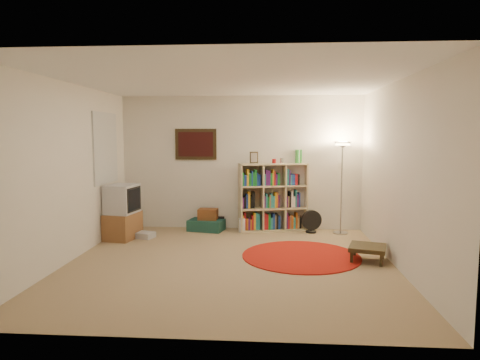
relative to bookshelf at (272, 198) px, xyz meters
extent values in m
cube|color=#9C7F5B|center=(-0.59, -2.14, -0.62)|extent=(4.50, 4.50, 0.02)
cube|color=white|center=(-0.59, -2.14, 1.90)|extent=(4.50, 4.50, 0.02)
cube|color=silver|center=(-0.59, 0.12, 0.64)|extent=(4.50, 0.02, 2.50)
cube|color=silver|center=(-0.59, -4.40, 0.64)|extent=(4.50, 0.02, 2.50)
cube|color=silver|center=(-2.85, -2.14, 0.64)|extent=(0.02, 4.50, 2.50)
cube|color=silver|center=(1.67, -2.14, 0.64)|extent=(0.02, 4.50, 2.50)
cube|color=black|center=(-1.44, 0.09, 0.99)|extent=(0.78, 0.04, 0.58)
cube|color=#410E0D|center=(-1.44, 0.07, 0.99)|extent=(0.66, 0.01, 0.46)
cube|color=white|center=(-2.82, -0.84, 0.94)|extent=(0.03, 1.00, 1.20)
cube|color=beige|center=(1.26, 0.10, 0.59)|extent=(0.08, 0.01, 0.12)
cube|color=#CBB687|center=(0.02, 0.00, -0.59)|extent=(1.30, 0.63, 0.03)
cube|color=#CBB687|center=(0.02, 0.00, 0.63)|extent=(1.30, 0.63, 0.03)
cube|color=#CBB687|center=(-0.58, -0.14, 0.02)|extent=(0.11, 0.35, 1.25)
cube|color=#CBB687|center=(0.62, 0.13, 0.02)|extent=(0.11, 0.35, 1.25)
cube|color=#CBB687|center=(-0.02, 0.16, 0.02)|extent=(1.23, 0.30, 1.25)
cube|color=#CBB687|center=(-0.18, -0.05, 0.02)|extent=(0.10, 0.34, 1.20)
cube|color=#CBB687|center=(0.22, 0.04, 0.02)|extent=(0.10, 0.34, 1.20)
cube|color=#CBB687|center=(0.02, 0.00, -0.19)|extent=(1.25, 0.60, 0.03)
cube|color=#CBB687|center=(0.02, 0.00, 0.23)|extent=(1.25, 0.60, 0.03)
cube|color=gold|center=(-0.54, -0.17, -0.44)|extent=(0.07, 0.15, 0.27)
cube|color=#B21920|center=(-0.50, -0.16, -0.42)|extent=(0.07, 0.15, 0.32)
cube|color=#CC5D19|center=(-0.46, -0.15, -0.47)|extent=(0.07, 0.15, 0.22)
cube|color=#481966|center=(-0.42, -0.14, -0.47)|extent=(0.06, 0.15, 0.22)
cube|color=#CC5D19|center=(-0.39, -0.13, -0.48)|extent=(0.06, 0.15, 0.20)
cube|color=#B21920|center=(-0.36, -0.13, -0.44)|extent=(0.06, 0.15, 0.27)
cube|color=gold|center=(-0.32, -0.12, -0.42)|extent=(0.07, 0.15, 0.31)
cube|color=teal|center=(-0.29, -0.11, -0.42)|extent=(0.07, 0.15, 0.32)
cube|color=teal|center=(-0.25, -0.10, -0.43)|extent=(0.07, 0.15, 0.29)
cube|color=#481966|center=(-0.54, -0.17, -0.07)|extent=(0.07, 0.15, 0.20)
cube|color=black|center=(-0.50, -0.16, -0.06)|extent=(0.07, 0.15, 0.22)
cube|color=#193999|center=(-0.46, -0.15, -0.04)|extent=(0.06, 0.15, 0.26)
cube|color=gold|center=(-0.43, -0.14, -0.02)|extent=(0.07, 0.15, 0.30)
cube|color=black|center=(-0.39, -0.13, -0.06)|extent=(0.07, 0.15, 0.23)
cube|color=black|center=(-0.34, -0.12, -0.02)|extent=(0.07, 0.15, 0.31)
cube|color=#197F2E|center=(-0.54, -0.17, 0.36)|extent=(0.07, 0.15, 0.25)
cube|color=#193999|center=(-0.49, -0.16, 0.34)|extent=(0.08, 0.15, 0.21)
cube|color=gold|center=(-0.45, -0.15, 0.39)|extent=(0.07, 0.15, 0.31)
cube|color=#197F2E|center=(-0.41, -0.14, 0.35)|extent=(0.07, 0.15, 0.24)
cube|color=#193999|center=(-0.37, -0.13, 0.38)|extent=(0.06, 0.14, 0.28)
cube|color=#197F2E|center=(-0.34, -0.12, 0.36)|extent=(0.06, 0.15, 0.26)
cube|color=#197F2E|center=(-0.31, -0.12, 0.38)|extent=(0.07, 0.15, 0.30)
cube|color=#193999|center=(-0.27, -0.11, 0.36)|extent=(0.05, 0.14, 0.25)
cube|color=#193999|center=(-0.24, -0.10, 0.34)|extent=(0.07, 0.15, 0.21)
cube|color=#B21920|center=(-0.13, -0.08, -0.42)|extent=(0.07, 0.15, 0.31)
cube|color=#B21920|center=(-0.09, -0.07, -0.44)|extent=(0.07, 0.15, 0.28)
cube|color=#197F2E|center=(-0.05, -0.06, -0.43)|extent=(0.07, 0.15, 0.29)
cube|color=teal|center=(-0.01, -0.05, -0.47)|extent=(0.07, 0.15, 0.22)
cube|color=#193999|center=(0.03, -0.04, -0.43)|extent=(0.07, 0.15, 0.29)
cube|color=#8C6F4C|center=(0.06, -0.03, -0.45)|extent=(0.05, 0.14, 0.26)
cube|color=black|center=(0.09, -0.02, -0.43)|extent=(0.06, 0.15, 0.29)
cube|color=#193999|center=(0.13, -0.01, -0.45)|extent=(0.07, 0.15, 0.24)
cube|color=#481966|center=(-0.14, -0.08, -0.06)|extent=(0.06, 0.15, 0.21)
cube|color=teal|center=(-0.11, -0.07, -0.04)|extent=(0.06, 0.15, 0.26)
cube|color=#197F2E|center=(-0.07, -0.06, -0.07)|extent=(0.06, 0.15, 0.20)
cube|color=#8C6F4C|center=(-0.04, -0.05, -0.05)|extent=(0.06, 0.15, 0.24)
cube|color=teal|center=(-0.02, -0.05, -0.04)|extent=(0.05, 0.14, 0.26)
cube|color=teal|center=(0.02, -0.04, -0.06)|extent=(0.08, 0.15, 0.21)
cube|color=gold|center=(0.06, -0.03, -0.03)|extent=(0.06, 0.15, 0.28)
cube|color=#CC5D19|center=(0.09, -0.02, -0.03)|extent=(0.06, 0.15, 0.28)
cube|color=#481966|center=(0.12, -0.02, -0.06)|extent=(0.06, 0.15, 0.23)
cube|color=teal|center=(-0.14, -0.08, 0.34)|extent=(0.06, 0.14, 0.22)
cube|color=#481966|center=(-0.10, -0.07, 0.38)|extent=(0.07, 0.15, 0.30)
cube|color=#481966|center=(-0.06, -0.06, 0.37)|extent=(0.07, 0.15, 0.28)
cube|color=#197F2E|center=(-0.02, -0.05, 0.35)|extent=(0.07, 0.15, 0.23)
cube|color=gold|center=(0.01, -0.04, 0.38)|extent=(0.06, 0.14, 0.30)
cube|color=#B21920|center=(0.04, -0.04, 0.37)|extent=(0.06, 0.15, 0.27)
cube|color=#481966|center=(0.07, -0.03, 0.34)|extent=(0.06, 0.15, 0.22)
cube|color=#197F2E|center=(0.11, -0.02, 0.35)|extent=(0.07, 0.15, 0.23)
cube|color=#481966|center=(0.27, 0.02, -0.42)|extent=(0.06, 0.15, 0.31)
cube|color=#B21920|center=(0.31, 0.03, -0.46)|extent=(0.06, 0.15, 0.24)
cube|color=#8C6F4C|center=(0.34, 0.03, -0.44)|extent=(0.06, 0.15, 0.27)
cube|color=#CC5D19|center=(0.37, 0.04, -0.45)|extent=(0.07, 0.15, 0.24)
cube|color=teal|center=(0.41, 0.05, -0.47)|extent=(0.07, 0.15, 0.21)
cube|color=#CC5D19|center=(0.45, 0.06, -0.43)|extent=(0.06, 0.15, 0.30)
cube|color=#8C6F4C|center=(0.49, 0.07, -0.45)|extent=(0.07, 0.15, 0.25)
cube|color=black|center=(0.53, 0.08, -0.48)|extent=(0.06, 0.15, 0.20)
cube|color=#8C6F4C|center=(0.56, 0.08, -0.46)|extent=(0.06, 0.15, 0.23)
cube|color=#481966|center=(0.27, 0.02, -0.07)|extent=(0.06, 0.15, 0.20)
cube|color=#8C6F4C|center=(0.30, 0.02, -0.07)|extent=(0.06, 0.14, 0.21)
cube|color=black|center=(0.33, 0.03, -0.03)|extent=(0.06, 0.15, 0.29)
cube|color=white|center=(0.36, 0.04, -0.02)|extent=(0.07, 0.15, 0.31)
cube|color=white|center=(0.40, 0.05, -0.07)|extent=(0.07, 0.15, 0.20)
cube|color=teal|center=(0.44, 0.06, -0.01)|extent=(0.06, 0.15, 0.32)
cube|color=#481966|center=(0.47, 0.06, -0.06)|extent=(0.06, 0.15, 0.23)
cube|color=#193999|center=(0.50, 0.07, -0.04)|extent=(0.06, 0.15, 0.27)
cube|color=teal|center=(0.28, 0.02, 0.39)|extent=(0.08, 0.15, 0.31)
cube|color=#481966|center=(0.32, 0.03, 0.38)|extent=(0.06, 0.15, 0.29)
cube|color=teal|center=(0.34, 0.03, 0.33)|extent=(0.05, 0.14, 0.20)
cube|color=#193999|center=(0.37, 0.04, 0.34)|extent=(0.06, 0.15, 0.22)
cube|color=#193999|center=(0.40, 0.05, 0.34)|extent=(0.06, 0.15, 0.21)
cube|color=#B21920|center=(0.44, 0.06, 0.34)|extent=(0.08, 0.15, 0.21)
cube|color=black|center=(0.48, 0.07, 0.34)|extent=(0.07, 0.15, 0.21)
cube|color=black|center=(-0.33, -0.07, 0.75)|extent=(0.15, 0.05, 0.21)
cube|color=gray|center=(-0.33, -0.08, 0.75)|extent=(0.12, 0.03, 0.17)
cylinder|color=#A60F11|center=(0.04, 0.00, 0.69)|extent=(0.09, 0.09, 0.08)
cylinder|color=#A6A6AA|center=(0.18, 0.03, 0.70)|extent=(0.08, 0.08, 0.10)
cylinder|color=green|center=(0.46, 0.06, 0.77)|extent=(0.09, 0.09, 0.25)
cylinder|color=green|center=(0.54, 0.14, 0.77)|extent=(0.09, 0.09, 0.25)
cylinder|color=#A6A6AA|center=(1.24, -0.22, -0.59)|extent=(0.34, 0.34, 0.03)
cylinder|color=#A6A6AA|center=(1.24, -0.22, 0.19)|extent=(0.03, 0.03, 1.54)
cone|color=#A6A6AA|center=(1.24, -0.22, 0.99)|extent=(0.41, 0.41, 0.12)
cylinder|color=#FFD88C|center=(1.24, -0.22, 0.99)|extent=(0.33, 0.33, 0.02)
cylinder|color=black|center=(0.72, -0.17, -0.59)|extent=(0.23, 0.23, 0.03)
cylinder|color=black|center=(0.72, -0.17, -0.50)|extent=(0.05, 0.05, 0.15)
cylinder|color=black|center=(0.72, -0.19, -0.37)|extent=(0.37, 0.16, 0.36)
cube|color=brown|center=(-2.55, -0.85, -0.38)|extent=(0.54, 0.70, 0.44)
cube|color=silver|center=(-2.55, -0.85, 0.08)|extent=(0.53, 0.60, 0.49)
cube|color=black|center=(-2.33, -0.89, 0.08)|extent=(0.09, 0.46, 0.41)
cube|color=black|center=(-2.33, -0.89, 0.08)|extent=(0.08, 0.41, 0.36)
cube|color=silver|center=(-2.19, -0.79, -0.56)|extent=(0.36, 0.33, 0.10)
cube|color=#163D36|center=(-1.21, -0.13, -0.50)|extent=(0.71, 0.53, 0.20)
cube|color=brown|center=(-1.18, -0.12, -0.30)|extent=(0.37, 0.27, 0.20)
cube|color=black|center=(-1.06, 0.09, -0.50)|extent=(0.34, 0.29, 0.22)
cylinder|color=silver|center=(-0.54, -0.23, -0.48)|extent=(0.16, 0.16, 0.26)
cylinder|color=#97130B|center=(0.43, -1.74, -0.60)|extent=(1.73, 1.73, 0.02)
cube|color=black|center=(1.34, -1.91, -0.41)|extent=(0.61, 0.61, 0.06)
cube|color=black|center=(1.10, -2.04, -0.52)|extent=(0.05, 0.05, 0.18)
cube|color=black|center=(1.47, -2.15, -0.52)|extent=(0.05, 0.05, 0.18)
cube|color=black|center=(1.21, -1.67, -0.52)|extent=(0.05, 0.05, 0.18)
cube|color=black|center=(1.59, -1.78, -0.52)|extent=(0.05, 0.05, 0.18)
camera|label=1|loc=(-0.04, -7.90, 1.16)|focal=32.00mm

